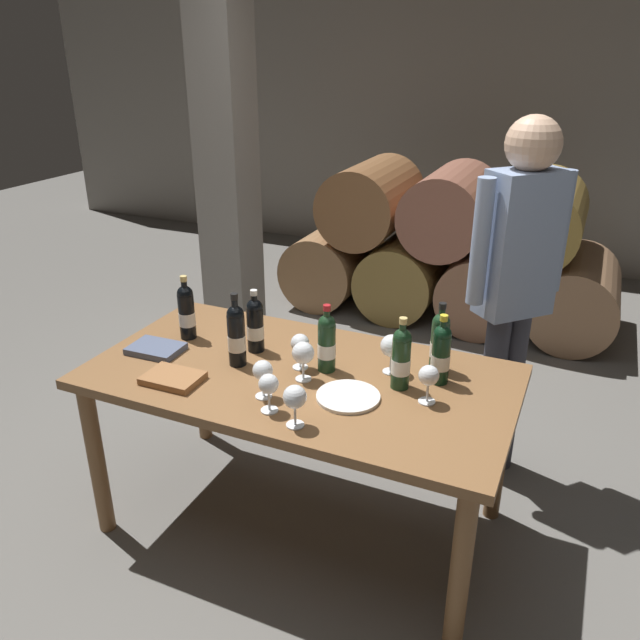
{
  "coord_description": "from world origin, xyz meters",
  "views": [
    {
      "loc": [
        0.98,
        -2.0,
        1.98
      ],
      "look_at": [
        0.0,
        0.2,
        0.91
      ],
      "focal_mm": 35.32,
      "sensor_mm": 36.0,
      "label": 1
    }
  ],
  "objects": [
    {
      "name": "wine_glass_2",
      "position": [
        0.53,
        -0.01,
        0.87
      ],
      "size": [
        0.08,
        0.08,
        0.15
      ],
      "color": "white",
      "rests_on": "dining_table"
    },
    {
      "name": "sommelier_presenting",
      "position": [
        0.7,
        0.75,
        1.04
      ],
      "size": [
        0.36,
        0.38,
        1.72
      ],
      "color": "#383842",
      "rests_on": "ground_plane"
    },
    {
      "name": "wine_bottle_2",
      "position": [
        -0.26,
        -0.04,
        0.89
      ],
      "size": [
        0.07,
        0.07,
        0.31
      ],
      "color": "black",
      "rests_on": "dining_table"
    },
    {
      "name": "wine_bottle_3",
      "position": [
        -0.6,
        0.09,
        0.89
      ],
      "size": [
        0.07,
        0.07,
        0.29
      ],
      "color": "black",
      "rests_on": "dining_table"
    },
    {
      "name": "wine_bottle_4",
      "position": [
        0.09,
        0.07,
        0.88
      ],
      "size": [
        0.07,
        0.07,
        0.28
      ],
      "color": "#19381E",
      "rests_on": "dining_table"
    },
    {
      "name": "wine_bottle_5",
      "position": [
        -0.26,
        0.1,
        0.88
      ],
      "size": [
        0.07,
        0.07,
        0.28
      ],
      "color": "black",
      "rests_on": "dining_table"
    },
    {
      "name": "wine_glass_6",
      "position": [
        0.04,
        -0.05,
        0.87
      ],
      "size": [
        0.09,
        0.09,
        0.16
      ],
      "color": "white",
      "rests_on": "dining_table"
    },
    {
      "name": "wine_bottle_0",
      "position": [
        0.53,
        0.15,
        0.88
      ],
      "size": [
        0.07,
        0.07,
        0.28
      ],
      "color": "black",
      "rests_on": "dining_table"
    },
    {
      "name": "wine_glass_4",
      "position": [
        0.33,
        0.15,
        0.87
      ],
      "size": [
        0.09,
        0.09,
        0.16
      ],
      "color": "white",
      "rests_on": "dining_table"
    },
    {
      "name": "wine_glass_0",
      "position": [
        0.03,
        -0.3,
        0.86
      ],
      "size": [
        0.07,
        0.07,
        0.15
      ],
      "color": "white",
      "rests_on": "dining_table"
    },
    {
      "name": "tasting_notebook",
      "position": [
        -0.42,
        -0.27,
        0.77
      ],
      "size": [
        0.22,
        0.16,
        0.03
      ],
      "primitive_type": "cube",
      "rotation": [
        0.0,
        0.0,
        0.02
      ],
      "color": "#936038",
      "rests_on": "dining_table"
    },
    {
      "name": "serving_plate",
      "position": [
        0.25,
        -0.11,
        0.77
      ],
      "size": [
        0.24,
        0.24,
        0.01
      ],
      "primitive_type": "cylinder",
      "color": "white",
      "rests_on": "dining_table"
    },
    {
      "name": "dining_table",
      "position": [
        0.0,
        0.0,
        0.67
      ],
      "size": [
        1.7,
        0.9,
        0.76
      ],
      "color": "brown",
      "rests_on": "ground_plane"
    },
    {
      "name": "wine_glass_5",
      "position": [
        -0.04,
        -0.23,
        0.87
      ],
      "size": [
        0.08,
        0.08,
        0.15
      ],
      "color": "white",
      "rests_on": "dining_table"
    },
    {
      "name": "ground_plane",
      "position": [
        0.0,
        0.0,
        0.0
      ],
      "size": [
        14.0,
        14.0,
        0.0
      ],
      "primitive_type": "plane",
      "color": "#66635E"
    },
    {
      "name": "barrel_stack",
      "position": [
        -0.0,
        2.6,
        0.53
      ],
      "size": [
        2.49,
        0.9,
        1.15
      ],
      "color": "#966C45",
      "rests_on": "ground_plane"
    },
    {
      "name": "wine_bottle_6",
      "position": [
        0.4,
        0.05,
        0.89
      ],
      "size": [
        0.07,
        0.07,
        0.29
      ],
      "color": "#19381E",
      "rests_on": "dining_table"
    },
    {
      "name": "wine_glass_1",
      "position": [
        -0.02,
        0.04,
        0.87
      ],
      "size": [
        0.08,
        0.08,
        0.15
      ],
      "color": "white",
      "rests_on": "dining_table"
    },
    {
      "name": "cellar_back_wall",
      "position": [
        0.0,
        4.2,
        1.4
      ],
      "size": [
        10.0,
        0.24,
        2.8
      ],
      "primitive_type": "cube",
      "color": "gray",
      "rests_on": "ground_plane"
    },
    {
      "name": "stone_pillar",
      "position": [
        -1.3,
        1.6,
        1.3
      ],
      "size": [
        0.32,
        0.32,
        2.6
      ],
      "primitive_type": "cube",
      "color": "gray",
      "rests_on": "ground_plane"
    },
    {
      "name": "wine_bottle_1",
      "position": [
        0.5,
        0.25,
        0.89
      ],
      "size": [
        0.07,
        0.07,
        0.29
      ],
      "color": "#19381E",
      "rests_on": "dining_table"
    },
    {
      "name": "leather_ledger",
      "position": [
        -0.64,
        -0.08,
        0.77
      ],
      "size": [
        0.23,
        0.17,
        0.03
      ],
      "primitive_type": "cube",
      "rotation": [
        0.0,
        0.0,
        0.04
      ],
      "color": "#4C5670",
      "rests_on": "dining_table"
    },
    {
      "name": "wine_glass_3",
      "position": [
        0.15,
        -0.35,
        0.87
      ],
      "size": [
        0.08,
        0.08,
        0.16
      ],
      "color": "white",
      "rests_on": "dining_table"
    }
  ]
}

